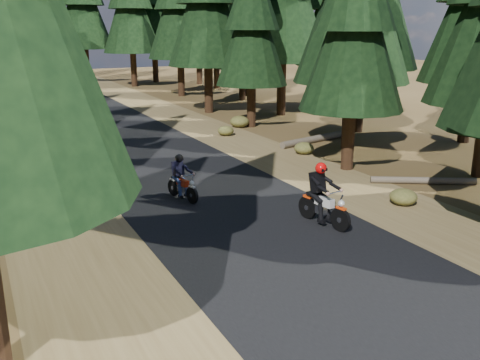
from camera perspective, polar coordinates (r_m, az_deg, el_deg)
name	(u,v)px	position (r m, az deg, el deg)	size (l,w,h in m)	color
ground	(266,234)	(14.06, 2.75, -5.83)	(120.00, 120.00, 0.00)	#403017
road	(194,185)	(18.34, -4.90, -0.59)	(6.00, 100.00, 0.01)	black
shoulder_l	(54,205)	(17.27, -19.22, -2.52)	(3.20, 100.00, 0.01)	brown
shoulder_r	(307,170)	(20.41, 7.17, 1.06)	(3.20, 100.00, 0.01)	brown
log_near	(317,138)	(25.54, 8.26, 4.41)	(0.32, 0.32, 4.72)	#4C4233
log_far	(423,181)	(19.50, 18.94, -0.05)	(0.24, 0.24, 3.59)	#4C4233
understory_shrubs	(198,162)	(20.50, -4.49, 1.96)	(13.55, 26.34, 0.62)	#474C1E
rider_lead	(324,205)	(14.70, 8.93, -2.63)	(0.91, 2.00, 1.72)	beige
rider_follow	(182,185)	(16.75, -6.16, -0.53)	(0.84, 1.68, 1.43)	#98200A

